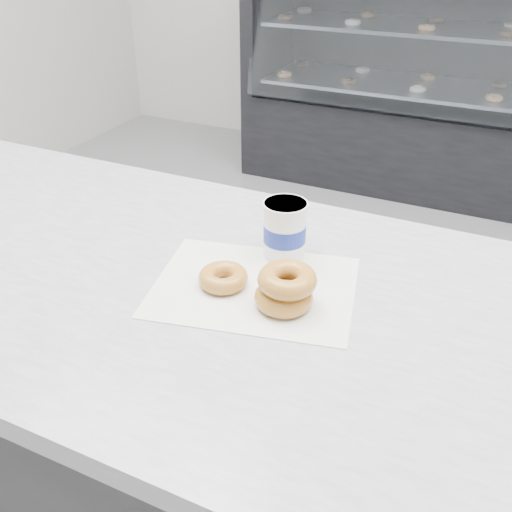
% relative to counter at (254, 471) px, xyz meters
% --- Properties ---
extents(ground, '(5.00, 5.00, 0.00)m').
position_rel_counter_xyz_m(ground, '(0.00, 0.60, -0.45)').
color(ground, gray).
rests_on(ground, ground).
extents(counter, '(3.06, 0.76, 0.90)m').
position_rel_counter_xyz_m(counter, '(0.00, 0.00, 0.00)').
color(counter, '#333335').
rests_on(counter, ground).
extents(display_case, '(2.40, 0.74, 1.25)m').
position_rel_counter_xyz_m(display_case, '(0.00, 2.72, 0.04)').
color(display_case, black).
rests_on(display_case, ground).
extents(wax_paper, '(0.39, 0.33, 0.00)m').
position_rel_counter_xyz_m(wax_paper, '(-0.01, 0.02, 0.45)').
color(wax_paper, silver).
rests_on(wax_paper, counter).
extents(donut_single, '(0.11, 0.11, 0.03)m').
position_rel_counter_xyz_m(donut_single, '(-0.06, 0.01, 0.46)').
color(donut_single, '#C88437').
rests_on(donut_single, wax_paper).
extents(donut_stack, '(0.13, 0.13, 0.07)m').
position_rel_counter_xyz_m(donut_stack, '(0.06, -0.00, 0.48)').
color(donut_stack, '#C88437').
rests_on(donut_stack, wax_paper).
extents(coffee_cup, '(0.09, 0.09, 0.11)m').
position_rel_counter_xyz_m(coffee_cup, '(-0.00, 0.14, 0.50)').
color(coffee_cup, white).
rests_on(coffee_cup, counter).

